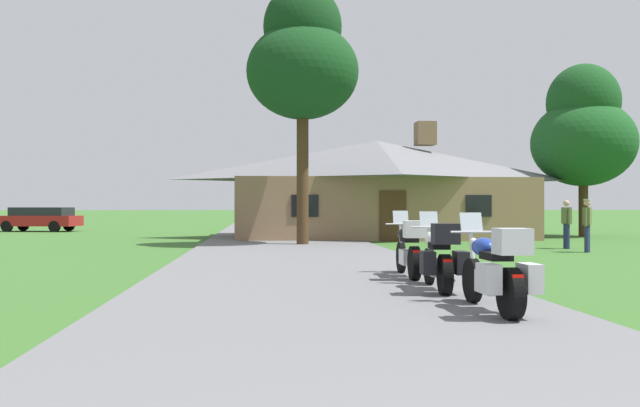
{
  "coord_description": "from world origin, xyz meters",
  "views": [
    {
      "loc": [
        -0.99,
        -1.19,
        1.44
      ],
      "look_at": [
        0.63,
        16.52,
        1.53
      ],
      "focal_mm": 36.84,
      "sensor_mm": 36.0,
      "label": 1
    }
  ],
  "objects_px": {
    "parked_red_suv_far_left": "(40,218)",
    "motorcycle_blue_nearest_to_camera": "(497,271)",
    "bystander_olive_shirt_beside_signpost": "(587,222)",
    "tree_by_lodge_front": "(303,59)",
    "bystander_olive_shirt_near_lodge": "(567,222)",
    "tree_right_of_lodge": "(583,131)",
    "motorcycle_black_farthest_in_row": "(409,249)",
    "motorcycle_white_second_in_row": "(439,258)"
  },
  "relations": [
    {
      "from": "bystander_olive_shirt_near_lodge",
      "to": "parked_red_suv_far_left",
      "type": "height_order",
      "value": "bystander_olive_shirt_near_lodge"
    },
    {
      "from": "motorcycle_white_second_in_row",
      "to": "motorcycle_black_farthest_in_row",
      "type": "height_order",
      "value": "same"
    },
    {
      "from": "tree_by_lodge_front",
      "to": "motorcycle_white_second_in_row",
      "type": "bearing_deg",
      "value": -84.29
    },
    {
      "from": "motorcycle_white_second_in_row",
      "to": "bystander_olive_shirt_beside_signpost",
      "type": "relative_size",
      "value": 1.24
    },
    {
      "from": "motorcycle_blue_nearest_to_camera",
      "to": "motorcycle_white_second_in_row",
      "type": "relative_size",
      "value": 1.0
    },
    {
      "from": "motorcycle_blue_nearest_to_camera",
      "to": "bystander_olive_shirt_beside_signpost",
      "type": "xyz_separation_m",
      "value": [
        7.22,
        11.56,
        0.34
      ]
    },
    {
      "from": "motorcycle_black_farthest_in_row",
      "to": "parked_red_suv_far_left",
      "type": "xyz_separation_m",
      "value": [
        -15.67,
        26.67,
        0.16
      ]
    },
    {
      "from": "motorcycle_black_farthest_in_row",
      "to": "bystander_olive_shirt_beside_signpost",
      "type": "height_order",
      "value": "bystander_olive_shirt_beside_signpost"
    },
    {
      "from": "parked_red_suv_far_left",
      "to": "tree_right_of_lodge",
      "type": "bearing_deg",
      "value": -96.55
    },
    {
      "from": "parked_red_suv_far_left",
      "to": "motorcycle_blue_nearest_to_camera",
      "type": "bearing_deg",
      "value": -141.92
    },
    {
      "from": "tree_by_lodge_front",
      "to": "bystander_olive_shirt_near_lodge",
      "type": "bearing_deg",
      "value": -16.2
    },
    {
      "from": "motorcycle_black_farthest_in_row",
      "to": "tree_by_lodge_front",
      "type": "bearing_deg",
      "value": 99.05
    },
    {
      "from": "motorcycle_blue_nearest_to_camera",
      "to": "parked_red_suv_far_left",
      "type": "distance_m",
      "value": 34.9
    },
    {
      "from": "tree_right_of_lodge",
      "to": "motorcycle_blue_nearest_to_camera",
      "type": "bearing_deg",
      "value": -119.48
    },
    {
      "from": "motorcycle_blue_nearest_to_camera",
      "to": "tree_by_lodge_front",
      "type": "xyz_separation_m",
      "value": [
        -1.5,
        15.9,
        6.28
      ]
    },
    {
      "from": "bystander_olive_shirt_beside_signpost",
      "to": "motorcycle_white_second_in_row",
      "type": "bearing_deg",
      "value": -0.35
    },
    {
      "from": "tree_right_of_lodge",
      "to": "tree_by_lodge_front",
      "type": "bearing_deg",
      "value": -156.14
    },
    {
      "from": "bystander_olive_shirt_beside_signpost",
      "to": "tree_right_of_lodge",
      "type": "bearing_deg",
      "value": -168.62
    },
    {
      "from": "bystander_olive_shirt_near_lodge",
      "to": "bystander_olive_shirt_beside_signpost",
      "type": "height_order",
      "value": "bystander_olive_shirt_beside_signpost"
    },
    {
      "from": "tree_by_lodge_front",
      "to": "tree_right_of_lodge",
      "type": "distance_m",
      "value": 15.39
    },
    {
      "from": "motorcycle_white_second_in_row",
      "to": "parked_red_suv_far_left",
      "type": "xyz_separation_m",
      "value": [
        -15.68,
        28.84,
        0.17
      ]
    },
    {
      "from": "motorcycle_blue_nearest_to_camera",
      "to": "bystander_olive_shirt_near_lodge",
      "type": "height_order",
      "value": "bystander_olive_shirt_near_lodge"
    },
    {
      "from": "bystander_olive_shirt_near_lodge",
      "to": "tree_right_of_lodge",
      "type": "bearing_deg",
      "value": -27.73
    },
    {
      "from": "bystander_olive_shirt_beside_signpost",
      "to": "tree_by_lodge_front",
      "type": "distance_m",
      "value": 11.4
    },
    {
      "from": "parked_red_suv_far_left",
      "to": "motorcycle_white_second_in_row",
      "type": "bearing_deg",
      "value": -140.34
    },
    {
      "from": "tree_by_lodge_front",
      "to": "bystander_olive_shirt_beside_signpost",
      "type": "bearing_deg",
      "value": -26.48
    },
    {
      "from": "motorcycle_white_second_in_row",
      "to": "tree_right_of_lodge",
      "type": "relative_size",
      "value": 0.25
    },
    {
      "from": "motorcycle_black_farthest_in_row",
      "to": "parked_red_suv_far_left",
      "type": "distance_m",
      "value": 30.94
    },
    {
      "from": "tree_by_lodge_front",
      "to": "motorcycle_black_farthest_in_row",
      "type": "bearing_deg",
      "value": -83.26
    },
    {
      "from": "tree_right_of_lodge",
      "to": "motorcycle_white_second_in_row",
      "type": "bearing_deg",
      "value": -122.47
    },
    {
      "from": "motorcycle_white_second_in_row",
      "to": "parked_red_suv_far_left",
      "type": "height_order",
      "value": "parked_red_suv_far_left"
    },
    {
      "from": "bystander_olive_shirt_near_lodge",
      "to": "tree_right_of_lodge",
      "type": "height_order",
      "value": "tree_right_of_lodge"
    },
    {
      "from": "bystander_olive_shirt_near_lodge",
      "to": "tree_right_of_lodge",
      "type": "xyz_separation_m",
      "value": [
        5.09,
        8.77,
        4.17
      ]
    },
    {
      "from": "motorcycle_white_second_in_row",
      "to": "motorcycle_black_farthest_in_row",
      "type": "bearing_deg",
      "value": 95.2
    },
    {
      "from": "motorcycle_white_second_in_row",
      "to": "tree_right_of_lodge",
      "type": "distance_m",
      "value": 23.92
    },
    {
      "from": "motorcycle_blue_nearest_to_camera",
      "to": "motorcycle_white_second_in_row",
      "type": "xyz_separation_m",
      "value": [
        -0.13,
        2.26,
        0.0
      ]
    },
    {
      "from": "motorcycle_black_farthest_in_row",
      "to": "bystander_olive_shirt_near_lodge",
      "type": "distance_m",
      "value": 11.65
    },
    {
      "from": "bystander_olive_shirt_beside_signpost",
      "to": "bystander_olive_shirt_near_lodge",
      "type": "bearing_deg",
      "value": -147.67
    },
    {
      "from": "tree_by_lodge_front",
      "to": "parked_red_suv_far_left",
      "type": "bearing_deg",
      "value": 133.28
    },
    {
      "from": "motorcycle_blue_nearest_to_camera",
      "to": "bystander_olive_shirt_near_lodge",
      "type": "xyz_separation_m",
      "value": [
        7.39,
        13.32,
        0.32
      ]
    },
    {
      "from": "motorcycle_blue_nearest_to_camera",
      "to": "motorcycle_white_second_in_row",
      "type": "bearing_deg",
      "value": 93.14
    },
    {
      "from": "bystander_olive_shirt_near_lodge",
      "to": "tree_by_lodge_front",
      "type": "height_order",
      "value": "tree_by_lodge_front"
    }
  ]
}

